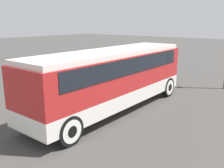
{
  "coord_description": "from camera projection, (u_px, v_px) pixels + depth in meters",
  "views": [
    {
      "loc": [
        -9.5,
        -7.52,
        4.43
      ],
      "look_at": [
        0.0,
        0.0,
        1.39
      ],
      "focal_mm": 40.0,
      "sensor_mm": 36.0,
      "label": 1
    }
  ],
  "objects": [
    {
      "name": "ground_plane",
      "position": [
        112.0,
        110.0,
        12.83
      ],
      "size": [
        120.0,
        120.0,
        0.0
      ],
      "primitive_type": "plane",
      "color": "#423F3D"
    },
    {
      "name": "parked_car_mid",
      "position": [
        53.0,
        70.0,
        19.88
      ],
      "size": [
        4.09,
        1.89,
        1.44
      ],
      "color": "#7A6B5B",
      "rests_on": "ground_plane"
    },
    {
      "name": "tour_bus",
      "position": [
        113.0,
        74.0,
        12.45
      ],
      "size": [
        9.98,
        2.54,
        3.09
      ],
      "color": "silver",
      "rests_on": "ground_plane"
    },
    {
      "name": "parked_car_near",
      "position": [
        87.0,
        74.0,
        18.44
      ],
      "size": [
        4.01,
        1.97,
        1.39
      ],
      "color": "navy",
      "rests_on": "ground_plane"
    }
  ]
}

